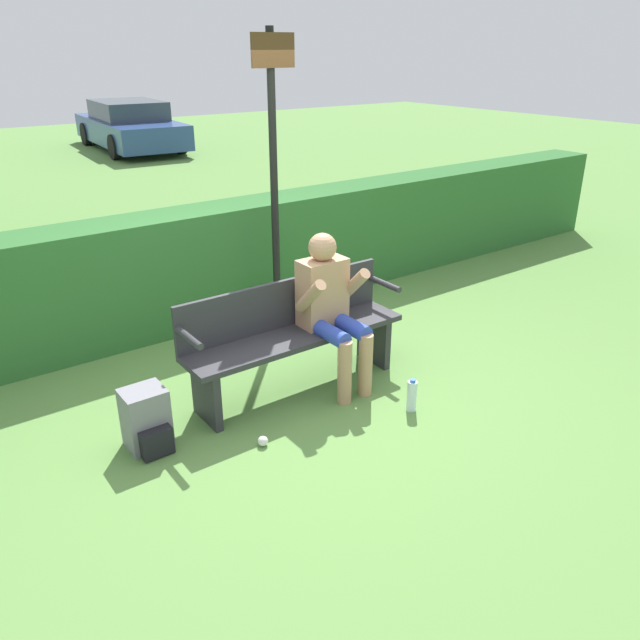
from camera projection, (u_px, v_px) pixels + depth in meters
name	position (u px, v px, depth m)	size (l,w,h in m)	color
ground_plane	(298.00, 388.00, 5.02)	(40.00, 40.00, 0.00)	#5B8942
hedge_back	(198.00, 267.00, 6.07)	(12.00, 0.53, 1.12)	#2D662D
park_bench	(293.00, 333.00, 4.87)	(1.83, 0.41, 0.87)	#2D2D33
person_seated	(330.00, 304.00, 4.84)	(0.51, 0.59, 1.23)	tan
backpack	(147.00, 420.00, 4.22)	(0.29, 0.33, 0.43)	slate
water_bottle	(412.00, 396.00, 4.68)	(0.07, 0.07, 0.26)	silver
signpost	(274.00, 167.00, 5.56)	(0.41, 0.09, 2.68)	black
parked_car	(130.00, 126.00, 16.33)	(2.07, 4.66, 1.23)	#2D4784
litter_crumple	(263.00, 441.00, 4.29)	(0.07, 0.07, 0.07)	silver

